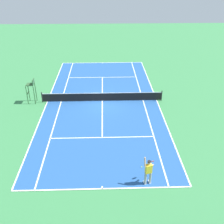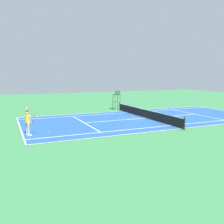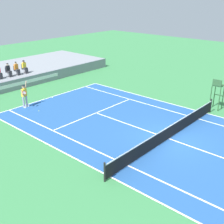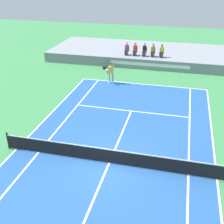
# 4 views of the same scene
# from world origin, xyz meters

# --- Properties ---
(ground_plane) EXTENTS (80.00, 80.00, 0.00)m
(ground_plane) POSITION_xyz_m (0.00, 0.00, 0.00)
(ground_plane) COLOR #387F47
(court) EXTENTS (11.08, 23.88, 0.03)m
(court) POSITION_xyz_m (0.00, 0.00, 0.01)
(court) COLOR #235193
(court) RESTS_ON ground
(net) EXTENTS (11.98, 0.10, 1.07)m
(net) POSITION_xyz_m (0.00, 0.00, 0.52)
(net) COLOR black
(net) RESTS_ON ground
(tennis_player) EXTENTS (0.74, 0.75, 2.08)m
(tennis_player) POSITION_xyz_m (-2.83, 11.51, 0.99)
(tennis_player) COLOR #9E9EA3
(tennis_player) RESTS_ON ground
(tennis_ball) EXTENTS (0.07, 0.07, 0.07)m
(tennis_ball) POSITION_xyz_m (-2.66, 9.99, 0.03)
(tennis_ball) COLOR #D1E533
(tennis_ball) RESTS_ON ground
(umpire_chair) EXTENTS (0.77, 0.77, 2.44)m
(umpire_chair) POSITION_xyz_m (6.85, 0.00, 1.56)
(umpire_chair) COLOR #2D562D
(umpire_chair) RESTS_ON ground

